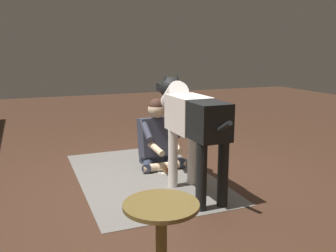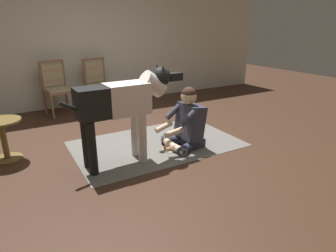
{
  "view_description": "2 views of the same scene",
  "coord_description": "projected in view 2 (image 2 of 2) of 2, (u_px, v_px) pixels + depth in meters",
  "views": [
    {
      "loc": [
        -3.58,
        1.31,
        1.43
      ],
      "look_at": [
        0.27,
        -0.22,
        0.54
      ],
      "focal_mm": 39.23,
      "sensor_mm": 36.0,
      "label": 1
    },
    {
      "loc": [
        -1.54,
        -3.2,
        1.59
      ],
      "look_at": [
        0.16,
        -0.26,
        0.38
      ],
      "focal_mm": 30.51,
      "sensor_mm": 36.0,
      "label": 2
    }
  ],
  "objects": [
    {
      "name": "large_dog",
      "position": [
        123.0,
        102.0,
        3.27
      ],
      "size": [
        1.5,
        0.34,
        1.15
      ],
      "color": "silver",
      "rests_on": "ground"
    },
    {
      "name": "hot_dog_on_plate",
      "position": [
        170.0,
        148.0,
        3.83
      ],
      "size": [
        0.21,
        0.21,
        0.06
      ],
      "color": "silver",
      "rests_on": "ground"
    },
    {
      "name": "dining_chair_left_of_pair",
      "position": [
        56.0,
        85.0,
        5.28
      ],
      "size": [
        0.53,
        0.53,
        0.98
      ],
      "color": "#865F44",
      "rests_on": "ground"
    },
    {
      "name": "person_sitting_on_floor",
      "position": [
        187.0,
        123.0,
        3.86
      ],
      "size": [
        0.64,
        0.58,
        0.83
      ],
      "color": "#2E3548",
      "rests_on": "ground"
    },
    {
      "name": "area_rug",
      "position": [
        157.0,
        143.0,
        4.05
      ],
      "size": [
        2.27,
        1.43,
        0.01
      ],
      "primitive_type": "cube",
      "color": "slate",
      "rests_on": "ground"
    },
    {
      "name": "dining_chair_right_of_pair",
      "position": [
        98.0,
        81.0,
        5.65
      ],
      "size": [
        0.54,
        0.54,
        0.98
      ],
      "color": "#865F44",
      "rests_on": "ground"
    },
    {
      "name": "round_side_table",
      "position": [
        3.0,
        136.0,
        3.47
      ],
      "size": [
        0.46,
        0.46,
        0.52
      ],
      "color": "brown",
      "rests_on": "ground"
    },
    {
      "name": "ground_plane",
      "position": [
        148.0,
        149.0,
        3.87
      ],
      "size": [
        15.37,
        15.37,
        0.0
      ],
      "primitive_type": "plane",
      "color": "#40281B"
    },
    {
      "name": "back_wall",
      "position": [
        85.0,
        40.0,
        5.73
      ],
      "size": [
        8.88,
        0.1,
        2.6
      ],
      "primitive_type": "cube",
      "color": "silver",
      "rests_on": "ground"
    }
  ]
}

